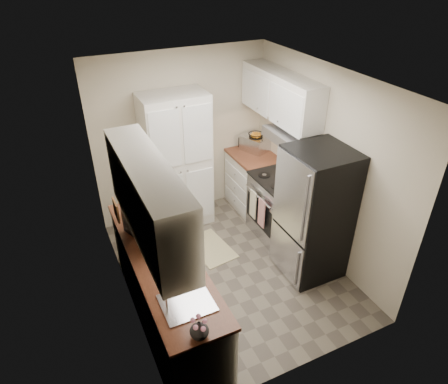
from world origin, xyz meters
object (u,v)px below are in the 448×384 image
at_px(electric_range, 279,206).
at_px(toaster_oven, 255,143).
at_px(refrigerator, 314,214).
at_px(wine_bottle, 129,205).
at_px(pantry_cabinet, 177,162).
at_px(microwave, 155,222).

distance_m(electric_range, toaster_oven, 1.11).
relative_size(refrigerator, wine_bottle, 4.95).
bearing_deg(pantry_cabinet, electric_range, -38.22).
relative_size(wine_bottle, toaster_oven, 0.87).
bearing_deg(pantry_cabinet, wine_bottle, -134.37).
bearing_deg(electric_range, wine_bottle, -179.80).
height_order(wine_bottle, toaster_oven, wine_bottle).
relative_size(refrigerator, toaster_oven, 4.32).
bearing_deg(refrigerator, microwave, 169.71).
distance_m(refrigerator, toaster_oven, 1.77).
relative_size(electric_range, refrigerator, 0.66).
distance_m(electric_range, microwave, 2.06).
distance_m(wine_bottle, toaster_oven, 2.40).
distance_m(refrigerator, microwave, 1.92).
height_order(electric_range, wine_bottle, wine_bottle).
xyz_separation_m(electric_range, refrigerator, (-0.03, -0.80, 0.37)).
relative_size(pantry_cabinet, refrigerator, 1.18).
height_order(refrigerator, microwave, refrigerator).
height_order(refrigerator, toaster_oven, refrigerator).
distance_m(pantry_cabinet, electric_range, 1.58).
bearing_deg(electric_range, toaster_oven, 83.08).
bearing_deg(refrigerator, pantry_cabinet, 123.46).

